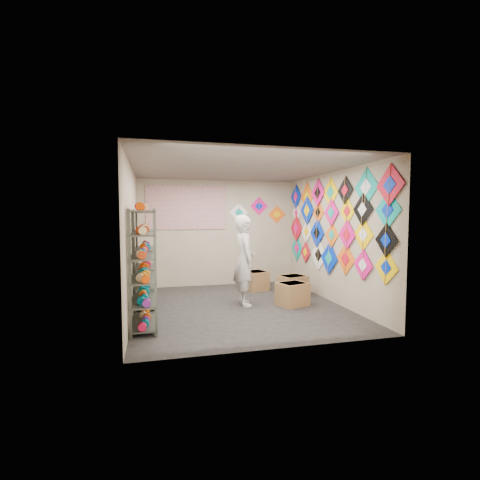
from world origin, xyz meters
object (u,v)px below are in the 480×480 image
object	(u,v)px
carton_c	(256,281)
shopkeeper	(244,260)
carton_b	(293,286)
carton_a	(292,294)
shelf_rack_back	(145,259)
shelf_rack_front	(144,269)

from	to	relation	value
carton_c	shopkeeper	bearing A→B (deg)	-128.20
carton_b	carton_a	bearing A→B (deg)	-129.40
shelf_rack_back	carton_c	world-z (taller)	shelf_rack_back
shelf_rack_front	shopkeeper	bearing A→B (deg)	26.71
shopkeeper	carton_a	world-z (taller)	shopkeeper
shopkeeper	carton_b	bearing A→B (deg)	-68.86
shelf_rack_front	carton_b	bearing A→B (deg)	24.28
carton_b	carton_c	xyz separation A→B (m)	(-0.62, 0.81, -0.00)
shelf_rack_front	carton_c	world-z (taller)	shelf_rack_front
carton_c	carton_b	bearing A→B (deg)	-64.53
carton_b	carton_c	world-z (taller)	carton_b
shopkeeper	carton_a	xyz separation A→B (m)	(0.92, -0.30, -0.68)
shopkeeper	carton_c	distance (m)	1.57
shelf_rack_back	shopkeeper	xyz separation A→B (m)	(1.92, -0.33, -0.05)
shelf_rack_front	carton_c	bearing A→B (deg)	41.31
shelf_rack_back	carton_b	bearing A→B (deg)	2.37
shelf_rack_front	carton_b	size ratio (longest dim) A/B	3.38
carton_a	carton_c	xyz separation A→B (m)	(-0.29, 1.57, -0.00)
shopkeeper	carton_b	size ratio (longest dim) A/B	3.22
shelf_rack_front	carton_b	world-z (taller)	shelf_rack_front
shelf_rack_front	shopkeeper	xyz separation A→B (m)	(1.92, 0.97, -0.05)
shelf_rack_back	carton_b	distance (m)	3.26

